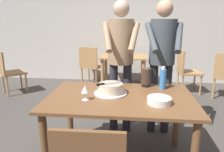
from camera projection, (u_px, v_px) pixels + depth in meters
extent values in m
cube|color=beige|center=(129.00, 26.00, 5.05)|extent=(10.00, 0.12, 2.70)
cube|color=brown|center=(120.00, 98.00, 2.11)|extent=(1.45, 0.91, 0.03)
cylinder|color=brown|center=(45.00, 149.00, 1.91)|extent=(0.07, 0.07, 0.72)
cylinder|color=brown|center=(70.00, 113.00, 2.64)|extent=(0.07, 0.07, 0.72)
cylinder|color=brown|center=(177.00, 118.00, 2.51)|extent=(0.07, 0.07, 0.72)
cylinder|color=silver|center=(110.00, 93.00, 2.18)|extent=(0.34, 0.34, 0.01)
cylinder|color=beige|center=(110.00, 88.00, 2.17)|extent=(0.26, 0.26, 0.09)
cylinder|color=#A49984|center=(110.00, 84.00, 2.15)|extent=(0.25, 0.25, 0.01)
cube|color=silver|center=(112.00, 83.00, 2.16)|extent=(0.18, 0.12, 0.00)
cube|color=black|center=(100.00, 84.00, 2.11)|extent=(0.08, 0.06, 0.02)
cylinder|color=white|center=(159.00, 103.00, 1.92)|extent=(0.22, 0.22, 0.01)
cylinder|color=white|center=(159.00, 102.00, 1.92)|extent=(0.22, 0.22, 0.01)
cylinder|color=white|center=(159.00, 101.00, 1.92)|extent=(0.22, 0.22, 0.01)
cylinder|color=white|center=(159.00, 100.00, 1.92)|extent=(0.22, 0.22, 0.01)
cylinder|color=white|center=(159.00, 99.00, 1.91)|extent=(0.22, 0.22, 0.01)
cylinder|color=white|center=(159.00, 98.00, 1.91)|extent=(0.22, 0.22, 0.01)
cylinder|color=silver|center=(85.00, 100.00, 2.01)|extent=(0.07, 0.07, 0.00)
cylinder|color=silver|center=(85.00, 96.00, 2.00)|extent=(0.01, 0.01, 0.07)
cone|color=silver|center=(85.00, 89.00, 1.98)|extent=(0.08, 0.08, 0.07)
cylinder|color=#387AC6|center=(163.00, 79.00, 2.31)|extent=(0.07, 0.07, 0.22)
cylinder|color=silver|center=(163.00, 68.00, 2.28)|extent=(0.04, 0.04, 0.03)
cylinder|color=black|center=(146.00, 85.00, 2.42)|extent=(0.10, 0.10, 0.03)
cylinder|color=#3F2D23|center=(146.00, 76.00, 2.39)|extent=(0.11, 0.11, 0.18)
cylinder|color=#2D2D38|center=(127.00, 98.00, 2.83)|extent=(0.11, 0.11, 0.95)
cylinder|color=#2D2D38|center=(114.00, 98.00, 2.84)|extent=(0.11, 0.11, 0.95)
cylinder|color=#997A5B|center=(121.00, 42.00, 2.64)|extent=(0.32, 0.32, 0.55)
sphere|color=tan|center=(121.00, 9.00, 2.54)|extent=(0.20, 0.20, 0.20)
cylinder|color=#997A5B|center=(134.00, 37.00, 2.43)|extent=(0.14, 0.42, 0.34)
cylinder|color=#997A5B|center=(107.00, 37.00, 2.45)|extent=(0.17, 0.42, 0.34)
cylinder|color=#2D2D38|center=(166.00, 99.00, 2.80)|extent=(0.11, 0.11, 0.95)
cylinder|color=#2D2D38|center=(152.00, 98.00, 2.82)|extent=(0.11, 0.11, 0.95)
cylinder|color=#3F474C|center=(163.00, 42.00, 2.62)|extent=(0.32, 0.32, 0.55)
sphere|color=tan|center=(165.00, 8.00, 2.51)|extent=(0.20, 0.20, 0.20)
cylinder|color=#3F474C|center=(179.00, 37.00, 2.41)|extent=(0.15, 0.42, 0.34)
cylinder|color=#3F474C|center=(151.00, 37.00, 2.44)|extent=(0.16, 0.42, 0.34)
cube|color=tan|center=(124.00, 56.00, 4.55)|extent=(1.00, 0.70, 0.03)
cylinder|color=tan|center=(102.00, 76.00, 4.42)|extent=(0.07, 0.07, 0.71)
cylinder|color=tan|center=(143.00, 77.00, 4.34)|extent=(0.07, 0.07, 0.71)
cylinder|color=tan|center=(106.00, 70.00, 4.95)|extent=(0.07, 0.07, 0.71)
cylinder|color=tan|center=(142.00, 71.00, 4.87)|extent=(0.07, 0.07, 0.71)
cube|color=tan|center=(13.00, 73.00, 4.37)|extent=(0.62, 0.62, 0.04)
cylinder|color=tan|center=(21.00, 80.00, 4.67)|extent=(0.04, 0.04, 0.41)
cylinder|color=tan|center=(26.00, 84.00, 4.40)|extent=(0.04, 0.04, 0.41)
cylinder|color=tan|center=(3.00, 83.00, 4.45)|extent=(0.04, 0.04, 0.41)
cylinder|color=tan|center=(8.00, 87.00, 4.18)|extent=(0.04, 0.04, 0.41)
cube|color=tan|center=(1.00, 62.00, 4.18)|extent=(0.33, 0.33, 0.45)
cube|color=tan|center=(190.00, 72.00, 4.39)|extent=(0.47, 0.47, 0.04)
cylinder|color=tan|center=(194.00, 81.00, 4.61)|extent=(0.04, 0.04, 0.41)
cylinder|color=tan|center=(201.00, 86.00, 4.26)|extent=(0.04, 0.04, 0.41)
cylinder|color=tan|center=(178.00, 80.00, 4.63)|extent=(0.04, 0.04, 0.41)
cylinder|color=tan|center=(182.00, 85.00, 4.27)|extent=(0.04, 0.04, 0.41)
cube|color=tan|center=(181.00, 61.00, 4.33)|extent=(0.06, 0.44, 0.45)
cube|color=tan|center=(92.00, 66.00, 4.99)|extent=(0.53, 0.53, 0.04)
cylinder|color=tan|center=(89.00, 73.00, 5.28)|extent=(0.04, 0.04, 0.41)
cylinder|color=tan|center=(102.00, 74.00, 5.16)|extent=(0.04, 0.04, 0.41)
cylinder|color=tan|center=(82.00, 76.00, 4.94)|extent=(0.04, 0.04, 0.41)
cylinder|color=tan|center=(96.00, 78.00, 4.83)|extent=(0.04, 0.04, 0.41)
cube|color=tan|center=(88.00, 57.00, 4.74)|extent=(0.44, 0.13, 0.45)
cylinder|color=tan|center=(214.00, 84.00, 4.36)|extent=(0.04, 0.04, 0.41)
cylinder|color=tan|center=(213.00, 89.00, 4.05)|extent=(0.04, 0.04, 0.41)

